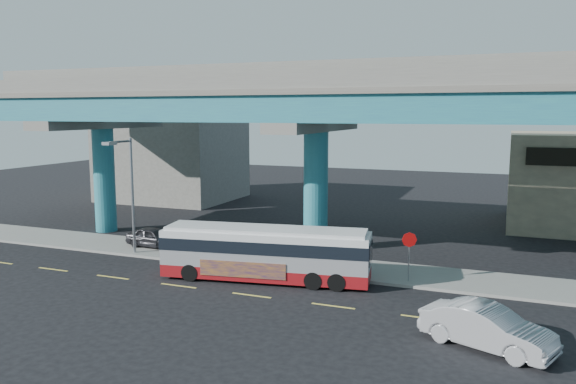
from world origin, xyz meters
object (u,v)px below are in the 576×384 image
at_px(transit_bus, 266,252).
at_px(stop_sign, 409,246).
at_px(street_lamp, 126,179).
at_px(parked_car, 154,237).
at_px(sedan, 487,327).

bearing_deg(transit_bus, stop_sign, 7.14).
xyz_separation_m(transit_bus, stop_sign, (6.92, 2.00, 0.45)).
bearing_deg(transit_bus, street_lamp, 163.33).
height_order(transit_bus, parked_car, transit_bus).
height_order(transit_bus, street_lamp, street_lamp).
bearing_deg(sedan, transit_bus, 88.61).
bearing_deg(stop_sign, street_lamp, -176.20).
distance_m(sedan, stop_sign, 7.88).
relative_size(transit_bus, street_lamp, 1.58).
relative_size(transit_bus, parked_car, 2.92).
distance_m(sedan, street_lamp, 21.55).
distance_m(parked_car, street_lamp, 4.47).
xyz_separation_m(transit_bus, street_lamp, (-9.45, 1.28, 3.19)).
distance_m(transit_bus, sedan, 11.87).
height_order(sedan, street_lamp, street_lamp).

